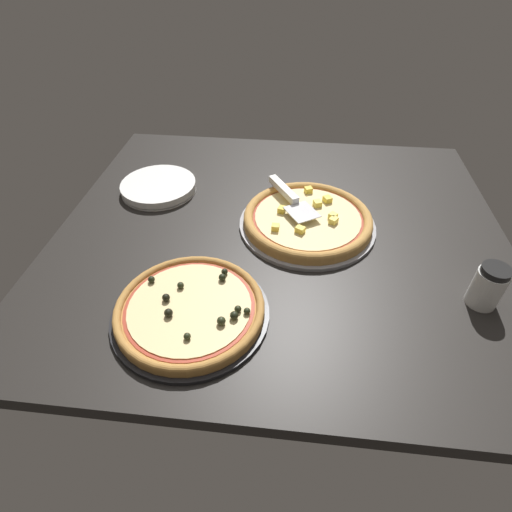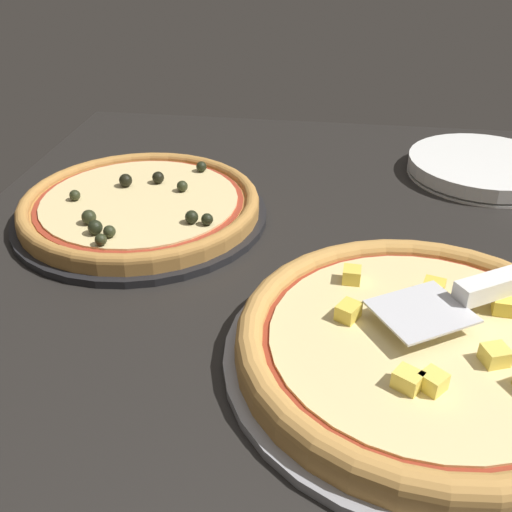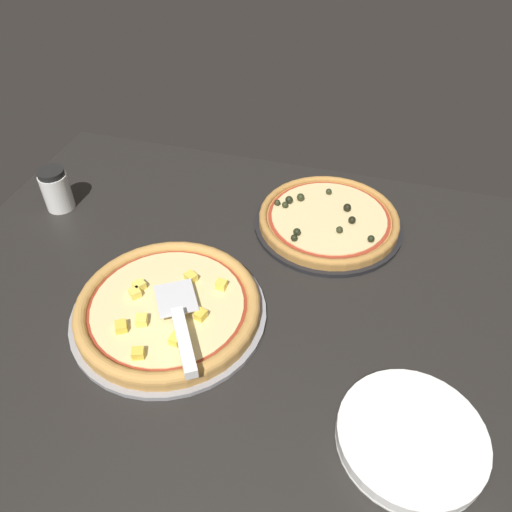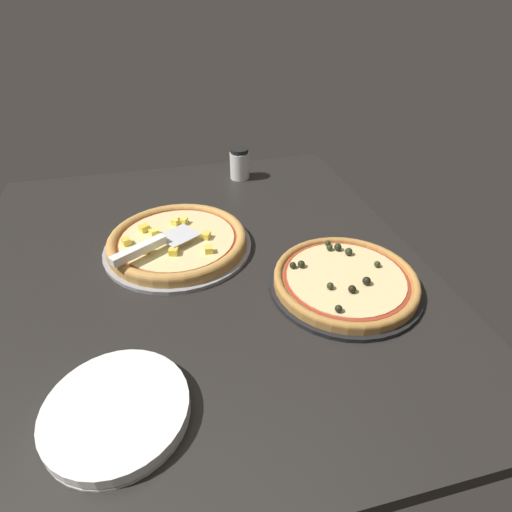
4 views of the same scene
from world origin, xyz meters
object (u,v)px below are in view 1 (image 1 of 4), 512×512
Objects in this scene: pizza_back at (190,308)px; parmesan_shaker at (488,286)px; serving_spatula at (286,193)px; plate_stack at (159,187)px; pizza_front at (308,219)px.

pizza_back is 64.91cm from parmesan_shaker.
pizza_back is at bearing 9.60° from parmesan_shaker.
parmesan_shaker is at bearing 145.20° from serving_spatula.
plate_stack is at bearing -23.94° from parmesan_shaker.
parmesan_shaker is (-39.18, 24.54, 2.64)cm from pizza_front.
serving_spatula is 0.94× the size of plate_stack.
pizza_front is at bearing -125.01° from pizza_back.
pizza_back is 53.43cm from plate_stack.
parmesan_shaker reaches higher than pizza_back.
plate_stack is at bearing -8.82° from serving_spatula.
plate_stack is (46.44, -13.47, -1.08)cm from pizza_front.
serving_spatula is at bearing -113.03° from pizza_back.
serving_spatula is (6.63, -7.29, 3.14)cm from pizza_front.
pizza_back is 1.40× the size of plate_stack.
pizza_back is 46.46cm from serving_spatula.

